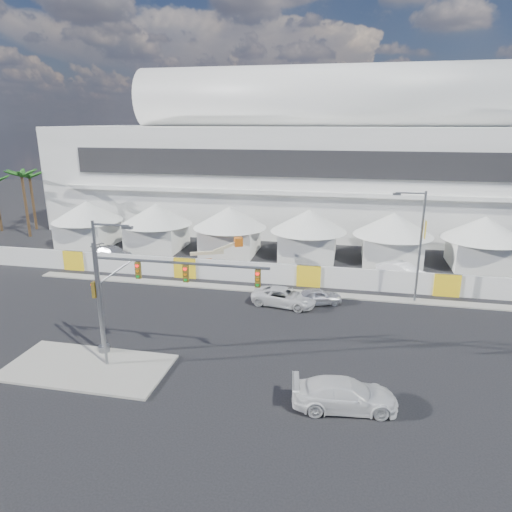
% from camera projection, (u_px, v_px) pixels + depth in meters
% --- Properties ---
extents(ground, '(160.00, 160.00, 0.00)m').
position_uv_depth(ground, '(196.00, 355.00, 29.86)').
color(ground, black).
rests_on(ground, ground).
extents(median_island, '(10.00, 5.00, 0.15)m').
position_uv_depth(median_island, '(87.00, 367.00, 28.19)').
color(median_island, gray).
rests_on(median_island, ground).
extents(far_curb, '(80.00, 1.20, 0.12)m').
position_uv_depth(far_curb, '(475.00, 306.00, 37.67)').
color(far_curb, gray).
rests_on(far_curb, ground).
extents(stadium, '(80.00, 24.80, 21.98)m').
position_uv_depth(stadium, '(348.00, 160.00, 64.44)').
color(stadium, silver).
rests_on(stadium, ground).
extents(tent_row, '(53.40, 8.40, 5.40)m').
position_uv_depth(tent_row, '(269.00, 228.00, 51.40)').
color(tent_row, silver).
rests_on(tent_row, ground).
extents(hoarding_fence, '(70.00, 0.25, 2.00)m').
position_uv_depth(hoarding_fence, '(309.00, 276.00, 42.02)').
color(hoarding_fence, silver).
rests_on(hoarding_fence, ground).
extents(palm_cluster, '(10.60, 10.60, 8.55)m').
position_uv_depth(palm_cluster, '(31.00, 181.00, 62.13)').
color(palm_cluster, '#47331E').
rests_on(palm_cluster, ground).
extents(sedan_silver, '(2.87, 4.38, 1.39)m').
position_uv_depth(sedan_silver, '(317.00, 296.00, 37.94)').
color(sedan_silver, silver).
rests_on(sedan_silver, ground).
extents(pickup_curb, '(3.30, 5.64, 1.48)m').
position_uv_depth(pickup_curb, '(284.00, 297.00, 37.72)').
color(pickup_curb, silver).
rests_on(pickup_curb, ground).
extents(pickup_near, '(3.00, 5.82, 1.61)m').
position_uv_depth(pickup_near, '(345.00, 394.00, 24.13)').
color(pickup_near, silver).
rests_on(pickup_near, ground).
extents(lot_car_a, '(4.37, 5.07, 1.65)m').
position_uv_depth(lot_car_a, '(403.00, 272.00, 43.72)').
color(lot_car_a, white).
rests_on(lot_car_a, ground).
extents(lot_car_c, '(3.40, 5.33, 1.44)m').
position_uv_depth(lot_car_c, '(113.00, 253.00, 50.42)').
color(lot_car_c, '#BCBDC2').
rests_on(lot_car_c, ground).
extents(traffic_mast, '(11.41, 0.72, 7.37)m').
position_uv_depth(traffic_mast, '(134.00, 295.00, 28.38)').
color(traffic_mast, slate).
rests_on(traffic_mast, median_island).
extents(streetlight_median, '(2.53, 0.25, 9.13)m').
position_uv_depth(streetlight_median, '(103.00, 285.00, 26.92)').
color(streetlight_median, slate).
rests_on(streetlight_median, median_island).
extents(streetlight_curb, '(2.79, 0.63, 9.41)m').
position_uv_depth(streetlight_curb, '(418.00, 239.00, 37.12)').
color(streetlight_curb, slate).
rests_on(streetlight_curb, ground).
extents(boom_lift, '(6.67, 2.66, 3.26)m').
position_uv_depth(boom_lift, '(202.00, 263.00, 46.35)').
color(boom_lift, '#CB5C13').
rests_on(boom_lift, ground).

